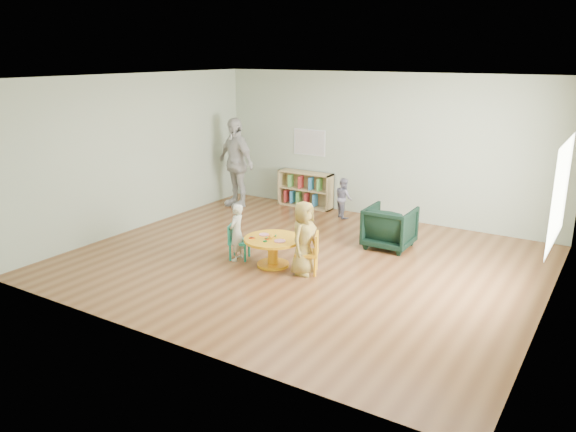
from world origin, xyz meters
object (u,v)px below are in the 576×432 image
(activity_table, at_px, (273,247))
(adult_caretaker, at_px, (236,163))
(kid_chair_left, at_px, (237,240))
(child_right, at_px, (304,238))
(bookshelf, at_px, (305,189))
(child_left, at_px, (237,232))
(kid_chair_right, at_px, (310,252))
(toddler, at_px, (344,198))
(armchair, at_px, (390,227))

(activity_table, xyz_separation_m, adult_caretaker, (-2.59, 2.51, 0.63))
(kid_chair_left, relative_size, child_right, 0.51)
(bookshelf, xyz_separation_m, child_left, (0.71, -3.34, 0.09))
(kid_chair_left, xyz_separation_m, kid_chair_right, (1.28, 0.08, 0.03))
(activity_table, bearing_deg, adult_caretaker, 135.88)
(activity_table, relative_size, adult_caretaker, 0.47)
(bookshelf, xyz_separation_m, toddler, (1.06, -0.32, 0.03))
(child_right, distance_m, toddler, 3.08)
(toddler, bearing_deg, kid_chair_left, 122.72)
(toddler, xyz_separation_m, adult_caretaker, (-2.33, -0.42, 0.54))
(kid_chair_right, xyz_separation_m, child_right, (-0.07, -0.07, 0.22))
(armchair, relative_size, adult_caretaker, 0.41)
(toddler, bearing_deg, kid_chair_right, 147.36)
(kid_chair_right, relative_size, bookshelf, 0.51)
(bookshelf, bearing_deg, kid_chair_left, -78.50)
(kid_chair_left, height_order, armchair, armchair)
(kid_chair_right, bearing_deg, toddler, -7.45)
(armchair, bearing_deg, activity_table, 54.78)
(bookshelf, height_order, adult_caretaker, adult_caretaker)
(kid_chair_right, distance_m, adult_caretaker, 4.10)
(child_left, xyz_separation_m, child_right, (1.18, 0.06, 0.10))
(kid_chair_left, distance_m, toddler, 3.00)
(child_left, distance_m, toddler, 3.04)
(activity_table, relative_size, armchair, 1.15)
(armchair, bearing_deg, bookshelf, -31.92)
(kid_chair_right, height_order, toddler, toddler)
(activity_table, height_order, adult_caretaker, adult_caretaker)
(activity_table, xyz_separation_m, kid_chair_left, (-0.65, -0.04, -0.00))
(kid_chair_right, relative_size, toddler, 0.78)
(armchair, xyz_separation_m, child_right, (-0.63, -1.77, 0.20))
(child_right, bearing_deg, bookshelf, 27.32)
(activity_table, height_order, bookshelf, bookshelf)
(activity_table, distance_m, child_right, 0.61)
(kid_chair_right, height_order, child_right, child_right)
(kid_chair_left, xyz_separation_m, armchair, (1.84, 1.78, 0.05))
(kid_chair_right, bearing_deg, bookshelf, 6.64)
(activity_table, xyz_separation_m, armchair, (1.19, 1.74, 0.04))
(kid_chair_right, xyz_separation_m, child_left, (-1.24, -0.13, 0.12))
(kid_chair_right, relative_size, child_right, 0.56)
(activity_table, relative_size, kid_chair_left, 1.57)
(activity_table, xyz_separation_m, child_left, (-0.61, -0.09, 0.15))
(kid_chair_left, xyz_separation_m, toddler, (0.39, 2.97, 0.10))
(armchair, xyz_separation_m, child_left, (-1.80, -1.83, 0.10))
(activity_table, distance_m, armchair, 2.10)
(armchair, xyz_separation_m, adult_caretaker, (-3.78, 0.78, 0.58))
(toddler, relative_size, adult_caretaker, 0.43)
(activity_table, bearing_deg, child_right, -3.26)
(activity_table, height_order, armchair, armchair)
(activity_table, distance_m, bookshelf, 3.51)
(armchair, bearing_deg, adult_caretaker, -12.41)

